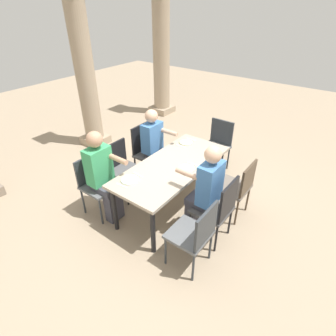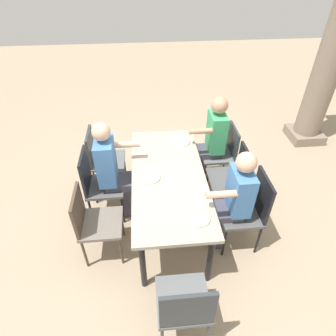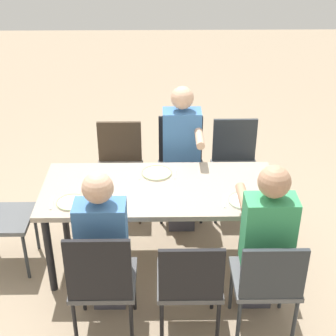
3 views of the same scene
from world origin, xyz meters
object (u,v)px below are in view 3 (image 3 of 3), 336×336
plate_1 (157,173)px  chair_mid_south (181,160)px  plate_0 (244,201)px  chair_east_north (102,279)px  plate_2 (72,202)px  dining_table (160,195)px  chair_west_north (267,280)px  diner_man_white (264,240)px  diner_guest_third (103,244)px  chair_east_south (120,163)px  chair_mid_north (190,281)px  diner_woman_green (182,154)px  chair_west_south (235,161)px

plate_1 → chair_mid_south: bearing=-109.9°
plate_0 → plate_1: size_ratio=0.98×
chair_mid_south → plate_0: 1.15m
chair_east_north → plate_2: (0.27, -0.61, 0.21)m
dining_table → plate_2: plate_2 is taller
chair_west_north → diner_man_white: 0.27m
diner_guest_third → plate_0: (-1.02, -0.42, 0.07)m
chair_mid_south → chair_east_south: bearing=0.6°
chair_east_south → plate_2: chair_east_south is taller
plate_0 → diner_man_white: bearing=100.8°
diner_guest_third → plate_0: diner_guest_third is taller
dining_table → diner_guest_third: 0.74m
diner_man_white → diner_guest_third: bearing=-0.4°
chair_mid_north → diner_guest_third: 0.64m
dining_table → diner_woman_green: diner_woman_green is taller
diner_man_white → plate_0: bearing=-79.2°
chair_mid_south → plate_0: size_ratio=3.88×
chair_east_south → plate_0: chair_east_south is taller
diner_woman_green → plate_0: 0.95m
chair_west_north → chair_mid_north: bearing=0.1°
diner_woman_green → diner_guest_third: size_ratio=1.04×
chair_west_north → chair_east_south: 1.99m
chair_west_south → chair_mid_north: size_ratio=1.04×
chair_east_south → diner_man_white: size_ratio=0.68×
plate_1 → chair_west_north: bearing=125.6°
chair_east_north → diner_man_white: size_ratio=0.73×
diner_guest_third → chair_west_north: bearing=170.1°
dining_table → chair_east_north: bearing=65.1°
chair_east_south → diner_guest_third: 1.47m
chair_west_north → plate_1: 1.30m
chair_east_north → plate_1: 1.13m
chair_west_north → diner_man_white: size_ratio=0.66×
chair_east_north → plate_1: chair_east_north is taller
chair_west_north → plate_0: size_ratio=3.58×
chair_mid_south → dining_table: bearing=76.6°
chair_west_south → dining_table: bearing=49.1°
plate_2 → chair_east_south: bearing=-104.7°
plate_0 → plate_1: same height
diner_man_white → chair_mid_north: bearing=20.0°
diner_man_white → plate_1: 1.13m
dining_table → plate_1: bearing=-83.1°
diner_man_white → plate_2: 1.44m
chair_mid_south → chair_east_south: chair_mid_south is taller
chair_mid_north → chair_east_south: size_ratio=0.98×
diner_man_white → chair_west_south: bearing=-90.1°
diner_man_white → diner_guest_third: size_ratio=1.03×
chair_west_north → plate_1: size_ratio=3.51×
chair_east_south → plate_2: 1.11m
chair_mid_south → diner_man_white: bearing=109.4°
diner_man_white → plate_1: diner_man_white is taller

